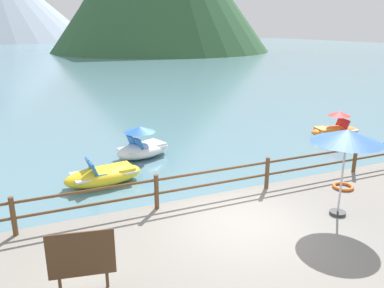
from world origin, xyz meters
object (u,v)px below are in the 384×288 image
at_px(life_ring, 343,187).
at_px(sign_board, 81,255).
at_px(beach_umbrella, 347,137).
at_px(pedal_boat_3, 104,175).
at_px(pedal_boat_2, 336,129).
at_px(pedal_boat_0, 143,147).

bearing_deg(life_ring, sign_board, -167.64).
height_order(beach_umbrella, pedal_boat_3, beach_umbrella).
relative_size(beach_umbrella, pedal_boat_3, 0.84).
relative_size(sign_board, pedal_boat_2, 0.46).
xyz_separation_m(sign_board, beach_umbrella, (6.37, 0.47, 1.32)).
relative_size(life_ring, pedal_boat_2, 0.24).
distance_m(beach_umbrella, life_ring, 2.71).
bearing_deg(pedal_boat_2, sign_board, -150.22).
height_order(pedal_boat_2, pedal_boat_3, pedal_boat_2).
bearing_deg(pedal_boat_0, life_ring, -55.02).
xyz_separation_m(beach_umbrella, pedal_boat_2, (6.19, 6.71, -2.07)).
height_order(pedal_boat_0, pedal_boat_3, pedal_boat_0).
bearing_deg(pedal_boat_3, beach_umbrella, -46.93).
bearing_deg(sign_board, beach_umbrella, 4.24).
distance_m(pedal_boat_0, pedal_boat_3, 2.90).
distance_m(sign_board, pedal_boat_3, 5.98).
height_order(life_ring, pedal_boat_0, pedal_boat_0).
xyz_separation_m(life_ring, pedal_boat_0, (-4.35, 6.21, -0.01)).
height_order(sign_board, pedal_boat_2, sign_board).
xyz_separation_m(pedal_boat_0, pedal_boat_2, (9.18, -0.72, -0.05)).
bearing_deg(beach_umbrella, life_ring, 41.99).
bearing_deg(pedal_boat_3, pedal_boat_0, 47.94).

